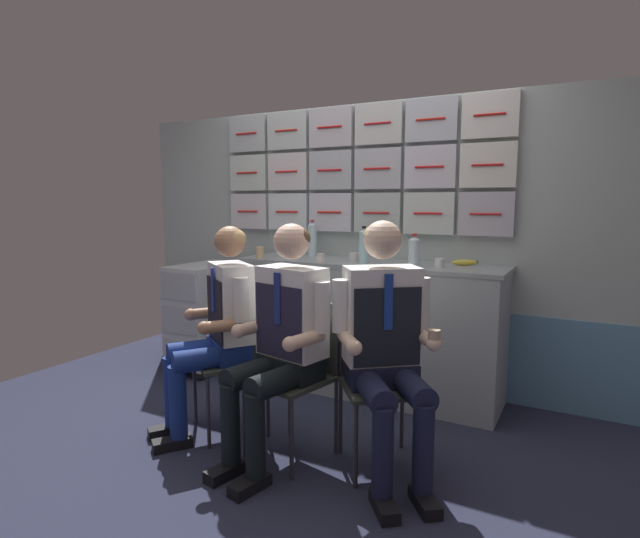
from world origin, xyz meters
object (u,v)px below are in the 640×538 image
object	(u,v)px
crew_member_center	(282,332)
crew_member_right	(386,336)
service_trolley	(207,313)
crew_member_left	(218,321)
espresso_cup_small	(260,252)
folding_chair_left	(244,345)
folding_chair_right	(377,365)
water_bottle_clear	(414,251)
snack_banana	(465,262)
folding_chair_center	(302,360)

from	to	relation	value
crew_member_center	crew_member_right	world-z (taller)	crew_member_right
service_trolley	crew_member_left	world-z (taller)	crew_member_left
crew_member_center	espresso_cup_small	xyz separation A→B (m)	(-0.83, 0.98, 0.30)
crew_member_center	crew_member_left	bearing A→B (deg)	169.04
folding_chair_left	folding_chair_right	bearing A→B (deg)	2.24
folding_chair_right	water_bottle_clear	xyz separation A→B (m)	(-0.06, 0.77, 0.55)
crew_member_right	crew_member_center	bearing A→B (deg)	-165.23
folding_chair_left	crew_member_right	xyz separation A→B (m)	(0.96, -0.09, 0.20)
service_trolley	crew_member_center	xyz separation A→B (m)	(1.40, -1.00, 0.24)
folding_chair_left	espresso_cup_small	world-z (taller)	espresso_cup_small
service_trolley	snack_banana	xyz separation A→B (m)	(2.07, 0.28, 0.52)
folding_chair_left	folding_chair_right	size ratio (longest dim) A/B	1.00
service_trolley	folding_chair_right	distance (m)	1.98
folding_chair_right	espresso_cup_small	size ratio (longest dim) A/B	9.71
service_trolley	folding_chair_left	bearing A→B (deg)	-38.26
folding_chair_center	crew_member_center	size ratio (longest dim) A/B	0.66
espresso_cup_small	folding_chair_center	bearing A→B (deg)	-43.73
folding_chair_right	snack_banana	bearing A→B (deg)	77.43
service_trolley	folding_chair_left	distance (m)	1.25
crew_member_right	espresso_cup_small	xyz separation A→B (m)	(-1.36, 0.84, 0.29)
water_bottle_clear	folding_chair_center	bearing A→B (deg)	-111.58
water_bottle_clear	folding_chair_left	bearing A→B (deg)	-135.03
service_trolley	crew_member_center	bearing A→B (deg)	-35.57
crew_member_right	espresso_cup_small	world-z (taller)	crew_member_right
crew_member_left	crew_member_center	distance (m)	0.53
crew_member_left	espresso_cup_small	xyz separation A→B (m)	(-0.31, 0.88, 0.32)
water_bottle_clear	snack_banana	size ratio (longest dim) A/B	1.30
folding_chair_center	water_bottle_clear	size ratio (longest dim) A/B	3.82
crew_member_center	water_bottle_clear	size ratio (longest dim) A/B	5.79
crew_member_left	crew_member_center	size ratio (longest dim) A/B	0.98
folding_chair_left	snack_banana	xyz separation A→B (m)	(1.09, 1.05, 0.47)
service_trolley	crew_member_right	xyz separation A→B (m)	(1.94, -0.86, 0.26)
folding_chair_right	crew_member_right	bearing A→B (deg)	-51.67
crew_member_left	folding_chair_right	world-z (taller)	crew_member_left
folding_chair_center	crew_member_center	bearing A→B (deg)	-102.23
folding_chair_left	crew_member_left	size ratio (longest dim) A/B	0.68
crew_member_center	snack_banana	world-z (taller)	crew_member_center
crew_member_left	service_trolley	bearing A→B (deg)	134.41
folding_chair_left	espresso_cup_small	size ratio (longest dim) A/B	9.71
crew_member_left	folding_chair_center	xyz separation A→B (m)	(0.55, 0.05, -0.17)
folding_chair_center	folding_chair_right	distance (m)	0.42
water_bottle_clear	espresso_cup_small	xyz separation A→B (m)	(-1.21, -0.06, -0.06)
folding_chair_left	water_bottle_clear	bearing A→B (deg)	44.97
folding_chair_center	water_bottle_clear	xyz separation A→B (m)	(0.35, 0.88, 0.55)
crew_member_right	snack_banana	xyz separation A→B (m)	(0.13, 1.14, 0.26)
folding_chair_left	folding_chair_center	bearing A→B (deg)	-9.43
crew_member_center	service_trolley	bearing A→B (deg)	144.43
water_bottle_clear	snack_banana	bearing A→B (deg)	40.78
crew_member_left	crew_member_center	bearing A→B (deg)	-10.96
service_trolley	crew_member_left	size ratio (longest dim) A/B	0.70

